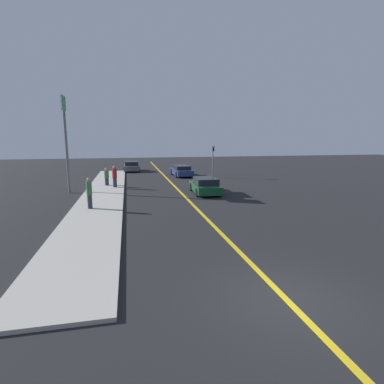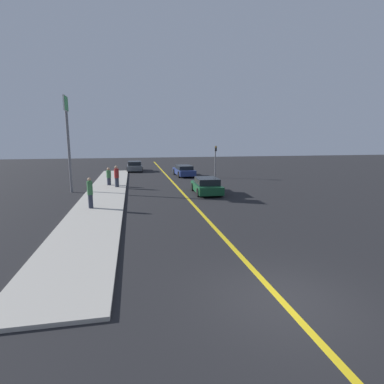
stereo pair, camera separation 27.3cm
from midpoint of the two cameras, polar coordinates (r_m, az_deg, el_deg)
The scene contains 11 objects.
ground_plane at distance 8.80m, azimuth 17.77°, elevation -19.29°, with size 120.00×120.00×0.00m, color black.
road_center_line at distance 25.30m, azimuth -2.15°, elevation 0.56°, with size 0.20×60.00×0.01m.
sidewalk_left at distance 23.50m, azimuth -15.95°, elevation -0.45°, with size 3.01×32.79×0.12m.
car_near_right_lane at distance 23.25m, azimuth 3.12°, elevation 1.19°, with size 2.06×4.19×1.25m.
car_ahead_center at distance 34.05m, azimuth -1.32°, elevation 4.09°, with size 2.07×4.66×1.21m.
car_far_distant at distance 39.71m, azimuth -10.69°, elevation 4.83°, with size 1.99×4.03×1.29m.
pedestrian_near_curb at distance 18.75m, azimuth -18.44°, elevation -0.13°, with size 0.32×0.32×1.84m.
pedestrian_mid_group at distance 26.34m, azimuth -13.88°, elevation 2.91°, with size 0.39×0.39×1.82m.
pedestrian_far_standing at distance 27.62m, azimuth -15.30°, elevation 2.88°, with size 0.40×0.40×1.56m.
traffic_light at distance 32.37m, azimuth 4.71°, elevation 6.47°, with size 0.18×0.40×3.43m.
roadside_sign at distance 25.25m, azimuth -22.38°, elevation 11.49°, with size 0.20×1.38×7.42m.
Camera 2 is at (-3.76, -6.66, 4.27)m, focal length 28.00 mm.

